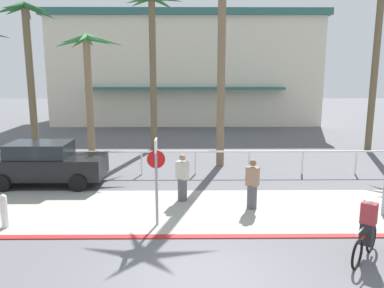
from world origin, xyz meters
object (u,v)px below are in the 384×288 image
at_px(palm_tree_4, 153,39).
at_px(pedestrian_1, 182,180).
at_px(car_black_1, 46,163).
at_px(bollard_1, 4,211).
at_px(pedestrian_0, 252,186).
at_px(cyclist_red_0, 367,231).
at_px(palm_tree_3, 88,63).
at_px(stop_sign_bike_lane, 156,170).
at_px(palm_tree_2, 28,43).
at_px(palm_tree_6, 379,24).
at_px(palm_tree_5, 222,8).

bearing_deg(palm_tree_4, pedestrian_1, -79.18).
height_order(car_black_1, pedestrian_1, car_black_1).
relative_size(bollard_1, pedestrian_0, 0.61).
bearing_deg(cyclist_red_0, palm_tree_3, 129.48).
bearing_deg(palm_tree_4, cyclist_red_0, -64.53).
relative_size(stop_sign_bike_lane, car_black_1, 0.58).
height_order(palm_tree_4, cyclist_red_0, palm_tree_4).
bearing_deg(stop_sign_bike_lane, palm_tree_2, 127.52).
xyz_separation_m(stop_sign_bike_lane, pedestrian_1, (0.71, 2.12, -0.92)).
bearing_deg(palm_tree_6, palm_tree_2, -175.97).
height_order(palm_tree_2, palm_tree_3, palm_tree_2).
bearing_deg(bollard_1, pedestrian_1, 24.01).
bearing_deg(pedestrian_0, palm_tree_6, 48.74).
height_order(palm_tree_3, pedestrian_1, palm_tree_3).
distance_m(palm_tree_4, palm_tree_6, 11.93).
bearing_deg(bollard_1, car_black_1, 93.95).
xyz_separation_m(palm_tree_2, palm_tree_3, (2.86, 0.16, -0.94)).
distance_m(cyclist_red_0, pedestrian_0, 4.01).
height_order(palm_tree_4, car_black_1, palm_tree_4).
bearing_deg(palm_tree_4, palm_tree_3, -153.83).
xyz_separation_m(stop_sign_bike_lane, palm_tree_3, (-4.15, 9.29, 3.08)).
height_order(car_black_1, cyclist_red_0, car_black_1).
height_order(stop_sign_bike_lane, palm_tree_2, palm_tree_2).
xyz_separation_m(palm_tree_6, pedestrian_0, (-7.95, -9.07, -5.98)).
height_order(stop_sign_bike_lane, car_black_1, stop_sign_bike_lane).
bearing_deg(palm_tree_4, stop_sign_bike_lane, -84.93).
bearing_deg(palm_tree_4, palm_tree_6, -2.24).
xyz_separation_m(pedestrian_0, pedestrian_1, (-2.27, 0.79, -0.00)).
height_order(palm_tree_4, palm_tree_5, palm_tree_5).
height_order(bollard_1, palm_tree_4, palm_tree_4).
height_order(cyclist_red_0, pedestrian_1, pedestrian_1).
relative_size(palm_tree_2, cyclist_red_0, 5.11).
relative_size(bollard_1, cyclist_red_0, 0.67).
distance_m(stop_sign_bike_lane, car_black_1, 6.21).
xyz_separation_m(car_black_1, cyclist_red_0, (9.82, -6.08, -0.18)).
bearing_deg(car_black_1, stop_sign_bike_lane, -41.04).
distance_m(stop_sign_bike_lane, cyclist_red_0, 5.65).
height_order(bollard_1, pedestrian_1, pedestrian_1).
relative_size(stop_sign_bike_lane, pedestrian_1, 1.56).
bearing_deg(pedestrian_1, stop_sign_bike_lane, -108.46).
relative_size(palm_tree_2, palm_tree_4, 0.92).
distance_m(palm_tree_5, pedestrian_1, 8.14).
relative_size(palm_tree_4, cyclist_red_0, 5.56).
relative_size(bollard_1, palm_tree_4, 0.12).
bearing_deg(cyclist_red_0, palm_tree_2, 137.52).
height_order(palm_tree_3, palm_tree_6, palm_tree_6).
relative_size(cyclist_red_0, pedestrian_0, 0.91).
bearing_deg(palm_tree_4, palm_tree_5, -49.29).
xyz_separation_m(stop_sign_bike_lane, car_black_1, (-4.64, 4.04, -0.81)).
height_order(stop_sign_bike_lane, bollard_1, stop_sign_bike_lane).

